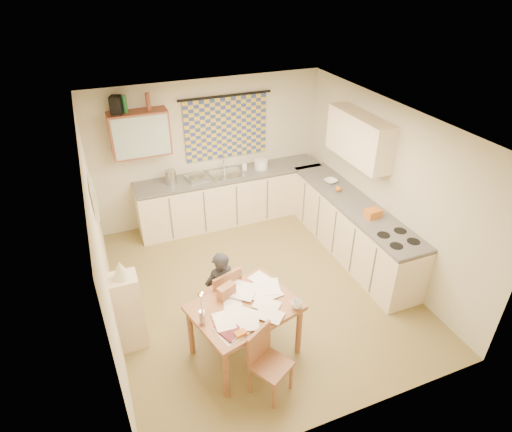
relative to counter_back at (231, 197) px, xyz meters
name	(u,v)px	position (x,y,z in m)	size (l,w,h in m)	color
floor	(259,287)	(-0.26, -1.95, -0.46)	(4.00, 4.50, 0.02)	olive
ceiling	(259,121)	(-0.26, -1.95, 2.06)	(4.00, 4.50, 0.02)	white
wall_back	(210,152)	(-0.26, 0.31, 0.80)	(4.00, 0.02, 2.50)	beige
wall_front	(354,334)	(-0.26, -4.21, 0.80)	(4.00, 0.02, 2.50)	beige
wall_left	(100,247)	(-2.27, -1.95, 0.80)	(0.02, 4.50, 2.50)	beige
wall_right	(386,187)	(1.75, -1.95, 0.80)	(0.02, 4.50, 2.50)	beige
window_blind	(226,128)	(0.04, 0.27, 1.20)	(1.45, 0.03, 1.05)	navy
curtain_rod	(225,96)	(0.04, 0.25, 1.75)	(0.04, 0.04, 1.60)	black
wall_cabinet	(140,134)	(-1.41, 0.13, 1.35)	(0.90, 0.34, 0.70)	brown
wall_cabinet_glass	(142,137)	(-1.41, -0.04, 1.35)	(0.84, 0.02, 0.64)	#99B2A5
upper_cabinet_right	(359,138)	(1.57, -1.40, 1.40)	(0.34, 1.30, 0.70)	beige
framed_print	(94,197)	(-2.23, -1.55, 1.25)	(0.04, 0.50, 0.40)	beige
print_canvas	(96,197)	(-2.20, -1.55, 1.25)	(0.01, 0.42, 0.32)	beige
counter_back	(231,197)	(0.00, 0.00, 0.00)	(3.30, 0.62, 0.92)	beige
counter_right	(351,228)	(1.44, -1.67, 0.00)	(0.62, 2.95, 0.92)	beige
stove	(393,266)	(1.44, -2.73, 0.00)	(0.59, 0.59, 0.92)	white
sink	(227,176)	(-0.07, 0.00, 0.43)	(0.55, 0.45, 0.10)	silver
tap	(224,163)	(-0.05, 0.18, 0.61)	(0.03, 0.03, 0.28)	silver
dish_rack	(197,178)	(-0.59, 0.00, 0.50)	(0.35, 0.30, 0.06)	silver
kettle	(171,177)	(-1.03, 0.00, 0.59)	(0.18, 0.18, 0.24)	silver
mixing_bowl	(261,164)	(0.58, 0.00, 0.55)	(0.24, 0.24, 0.16)	white
soap_bottle	(244,165)	(0.28, 0.05, 0.56)	(0.10, 0.10, 0.17)	white
bowl	(331,181)	(1.44, -0.95, 0.49)	(0.25, 0.25, 0.05)	white
orange_bag	(373,213)	(1.44, -2.14, 0.53)	(0.22, 0.16, 0.12)	#C5691D
fruit_orange	(338,189)	(1.39, -1.27, 0.52)	(0.10, 0.10, 0.10)	#C5691D
speaker	(116,105)	(-1.68, 0.13, 1.83)	(0.16, 0.20, 0.26)	black
bottle_green	(125,104)	(-1.56, 0.13, 1.83)	(0.07, 0.07, 0.26)	#195926
bottle_brown	(148,101)	(-1.22, 0.13, 1.83)	(0.07, 0.07, 0.26)	brown
dining_table	(245,329)	(-0.87, -3.01, -0.07)	(1.34, 1.15, 0.75)	brown
chair_far	(221,305)	(-0.98, -2.42, -0.17)	(0.52, 0.52, 0.91)	brown
chair_near	(270,374)	(-0.81, -3.60, -0.20)	(0.51, 0.51, 0.83)	brown
person	(221,290)	(-0.98, -2.45, 0.12)	(0.45, 0.34, 1.14)	black
shelf_stand	(129,311)	(-2.10, -2.35, 0.07)	(0.32, 0.30, 1.04)	beige
lampshade	(120,270)	(-2.10, -2.35, 0.70)	(0.20, 0.20, 0.22)	beige
letter_rack	(226,291)	(-1.00, -2.78, 0.38)	(0.22, 0.10, 0.16)	brown
mug	(297,305)	(-0.33, -3.25, 0.35)	(0.13, 0.13, 0.10)	white
magazine	(221,336)	(-1.26, -3.34, 0.31)	(0.31, 0.35, 0.03)	maroon
book	(219,326)	(-1.23, -3.20, 0.31)	(0.29, 0.32, 0.02)	#C5691D
orange_box	(240,334)	(-1.06, -3.40, 0.32)	(0.12, 0.08, 0.04)	#C5691D
eyeglasses	(270,314)	(-0.65, -3.24, 0.31)	(0.13, 0.04, 0.02)	black
candle_holder	(202,317)	(-1.38, -3.09, 0.39)	(0.06, 0.06, 0.18)	silver
candle	(202,303)	(-1.37, -3.09, 0.59)	(0.02, 0.02, 0.22)	white
candle_flame	(202,293)	(-1.36, -3.07, 0.71)	(0.02, 0.02, 0.02)	#FFCC66
papers	(247,306)	(-0.85, -3.03, 0.31)	(0.99, 1.03, 0.03)	white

